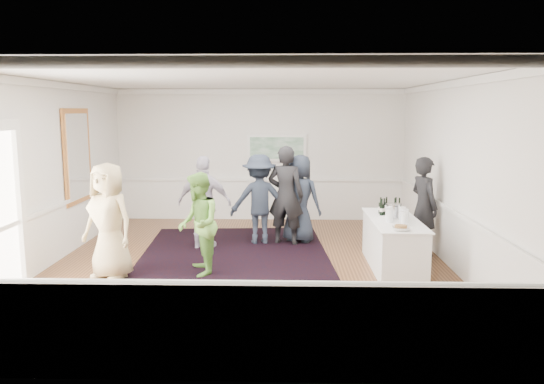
{
  "coord_description": "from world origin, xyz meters",
  "views": [
    {
      "loc": [
        0.65,
        -8.94,
        2.69
      ],
      "look_at": [
        0.39,
        0.2,
        1.27
      ],
      "focal_mm": 35.0,
      "sensor_mm": 36.0,
      "label": 1
    }
  ],
  "objects_px": {
    "bartender": "(424,206)",
    "guest_navy": "(299,199)",
    "guest_tan": "(109,221)",
    "guest_dark_a": "(259,199)",
    "serving_table": "(393,243)",
    "guest_dark_b": "(286,195)",
    "guest_lilac": "(205,203)",
    "ice_bucket": "(393,211)",
    "nut_bowl": "(401,228)",
    "guest_green": "(198,224)"
  },
  "relations": [
    {
      "from": "guest_tan",
      "to": "guest_green",
      "type": "relative_size",
      "value": 1.1
    },
    {
      "from": "guest_dark_a",
      "to": "nut_bowl",
      "type": "xyz_separation_m",
      "value": [
        2.31,
        -2.48,
        -0.01
      ]
    },
    {
      "from": "bartender",
      "to": "guest_navy",
      "type": "distance_m",
      "value": 2.47
    },
    {
      "from": "serving_table",
      "to": "guest_dark_b",
      "type": "bearing_deg",
      "value": 139.11
    },
    {
      "from": "guest_tan",
      "to": "guest_dark_a",
      "type": "distance_m",
      "value": 3.26
    },
    {
      "from": "ice_bucket",
      "to": "guest_dark_b",
      "type": "bearing_deg",
      "value": 141.72
    },
    {
      "from": "serving_table",
      "to": "ice_bucket",
      "type": "xyz_separation_m",
      "value": [
        0.01,
        0.14,
        0.54
      ]
    },
    {
      "from": "serving_table",
      "to": "guest_dark_b",
      "type": "xyz_separation_m",
      "value": [
        -1.85,
        1.6,
        0.57
      ]
    },
    {
      "from": "guest_green",
      "to": "guest_lilac",
      "type": "bearing_deg",
      "value": 171.86
    },
    {
      "from": "bartender",
      "to": "guest_dark_b",
      "type": "bearing_deg",
      "value": 52.63
    },
    {
      "from": "guest_green",
      "to": "ice_bucket",
      "type": "bearing_deg",
      "value": 86.69
    },
    {
      "from": "guest_green",
      "to": "nut_bowl",
      "type": "height_order",
      "value": "guest_green"
    },
    {
      "from": "bartender",
      "to": "nut_bowl",
      "type": "bearing_deg",
      "value": 133.57
    },
    {
      "from": "bartender",
      "to": "guest_navy",
      "type": "bearing_deg",
      "value": 46.58
    },
    {
      "from": "ice_bucket",
      "to": "nut_bowl",
      "type": "distance_m",
      "value": 0.98
    },
    {
      "from": "guest_green",
      "to": "bartender",
      "type": "bearing_deg",
      "value": 95.01
    },
    {
      "from": "guest_dark_a",
      "to": "ice_bucket",
      "type": "relative_size",
      "value": 6.99
    },
    {
      "from": "serving_table",
      "to": "guest_dark_b",
      "type": "relative_size",
      "value": 1.06
    },
    {
      "from": "bartender",
      "to": "nut_bowl",
      "type": "height_order",
      "value": "bartender"
    },
    {
      "from": "nut_bowl",
      "to": "guest_dark_a",
      "type": "bearing_deg",
      "value": 133.01
    },
    {
      "from": "guest_green",
      "to": "nut_bowl",
      "type": "bearing_deg",
      "value": 69.62
    },
    {
      "from": "guest_tan",
      "to": "guest_dark_b",
      "type": "relative_size",
      "value": 0.94
    },
    {
      "from": "serving_table",
      "to": "guest_navy",
      "type": "xyz_separation_m",
      "value": [
        -1.57,
        1.79,
        0.47
      ]
    },
    {
      "from": "guest_tan",
      "to": "nut_bowl",
      "type": "xyz_separation_m",
      "value": [
        4.6,
        -0.16,
        -0.04
      ]
    },
    {
      "from": "guest_dark_a",
      "to": "nut_bowl",
      "type": "distance_m",
      "value": 3.39
    },
    {
      "from": "guest_dark_a",
      "to": "guest_tan",
      "type": "bearing_deg",
      "value": 35.08
    },
    {
      "from": "serving_table",
      "to": "guest_tan",
      "type": "bearing_deg",
      "value": -171.72
    },
    {
      "from": "guest_green",
      "to": "guest_navy",
      "type": "bearing_deg",
      "value": 129.36
    },
    {
      "from": "bartender",
      "to": "guest_dark_b",
      "type": "xyz_separation_m",
      "value": [
        -2.57,
        0.72,
        0.08
      ]
    },
    {
      "from": "bartender",
      "to": "guest_lilac",
      "type": "relative_size",
      "value": 1.01
    },
    {
      "from": "serving_table",
      "to": "guest_tan",
      "type": "height_order",
      "value": "guest_tan"
    },
    {
      "from": "serving_table",
      "to": "bartender",
      "type": "height_order",
      "value": "bartender"
    },
    {
      "from": "guest_lilac",
      "to": "ice_bucket",
      "type": "bearing_deg",
      "value": 171.97
    },
    {
      "from": "bartender",
      "to": "guest_dark_a",
      "type": "distance_m",
      "value": 3.19
    },
    {
      "from": "guest_navy",
      "to": "ice_bucket",
      "type": "bearing_deg",
      "value": 157.74
    },
    {
      "from": "bartender",
      "to": "ice_bucket",
      "type": "distance_m",
      "value": 1.04
    },
    {
      "from": "guest_lilac",
      "to": "guest_navy",
      "type": "relative_size",
      "value": 1.01
    },
    {
      "from": "guest_tan",
      "to": "guest_dark_b",
      "type": "xyz_separation_m",
      "value": [
        2.82,
        2.28,
        0.06
      ]
    },
    {
      "from": "guest_navy",
      "to": "guest_tan",
      "type": "bearing_deg",
      "value": 62.72
    },
    {
      "from": "bartender",
      "to": "guest_dark_a",
      "type": "xyz_separation_m",
      "value": [
        -3.1,
        0.76,
        -0.01
      ]
    },
    {
      "from": "guest_dark_a",
      "to": "bartender",
      "type": "bearing_deg",
      "value": 155.96
    },
    {
      "from": "bartender",
      "to": "guest_tan",
      "type": "bearing_deg",
      "value": 84.36
    },
    {
      "from": "guest_green",
      "to": "guest_dark_b",
      "type": "relative_size",
      "value": 0.85
    },
    {
      "from": "guest_green",
      "to": "guest_dark_a",
      "type": "relative_size",
      "value": 0.93
    },
    {
      "from": "guest_navy",
      "to": "guest_dark_a",
      "type": "bearing_deg",
      "value": 34.68
    },
    {
      "from": "guest_green",
      "to": "guest_dark_b",
      "type": "xyz_separation_m",
      "value": [
        1.42,
        2.05,
        0.15
      ]
    },
    {
      "from": "serving_table",
      "to": "ice_bucket",
      "type": "height_order",
      "value": "ice_bucket"
    },
    {
      "from": "bartender",
      "to": "guest_green",
      "type": "height_order",
      "value": "bartender"
    },
    {
      "from": "guest_navy",
      "to": "nut_bowl",
      "type": "distance_m",
      "value": 3.03
    },
    {
      "from": "guest_lilac",
      "to": "ice_bucket",
      "type": "height_order",
      "value": "guest_lilac"
    }
  ]
}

